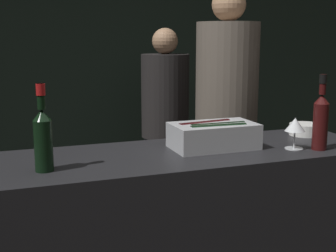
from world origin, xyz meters
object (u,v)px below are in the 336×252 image
(candle_votive, at_px, (243,131))
(person_blond_tee, at_px, (226,119))
(wine_glass, at_px, (295,126))
(person_in_hoodie, at_px, (165,117))
(red_wine_bottle_burgundy, at_px, (43,136))
(ice_bin_with_bottles, at_px, (214,134))
(red_wine_bottle_black_foil, at_px, (321,119))
(bowl_white, at_px, (305,129))

(candle_votive, relative_size, person_blond_tee, 0.04)
(wine_glass, distance_m, person_in_hoodie, 1.82)
(red_wine_bottle_burgundy, height_order, person_in_hoodie, person_in_hoodie)
(ice_bin_with_bottles, distance_m, person_blond_tee, 0.81)
(red_wine_bottle_black_foil, relative_size, person_blond_tee, 0.19)
(candle_votive, height_order, red_wine_bottle_black_foil, red_wine_bottle_black_foil)
(bowl_white, relative_size, red_wine_bottle_burgundy, 0.48)
(ice_bin_with_bottles, height_order, person_blond_tee, person_blond_tee)
(ice_bin_with_bottles, relative_size, red_wine_bottle_black_foil, 1.13)
(wine_glass, bearing_deg, ice_bin_with_bottles, 157.42)
(candle_votive, xyz_separation_m, person_blond_tee, (0.15, 0.49, -0.03))
(red_wine_bottle_black_foil, bearing_deg, red_wine_bottle_burgundy, 176.63)
(ice_bin_with_bottles, bearing_deg, red_wine_bottle_black_foil, -23.13)
(ice_bin_with_bottles, relative_size, person_blond_tee, 0.21)
(bowl_white, height_order, wine_glass, wine_glass)
(ice_bin_with_bottles, distance_m, bowl_white, 0.60)
(red_wine_bottle_burgundy, xyz_separation_m, person_blond_tee, (1.21, 0.81, -0.14))
(person_in_hoodie, distance_m, person_blond_tee, 0.98)
(wine_glass, distance_m, red_wine_bottle_burgundy, 1.14)
(bowl_white, bearing_deg, person_in_hoodie, 98.85)
(ice_bin_with_bottles, bearing_deg, person_blond_tee, 58.78)
(wine_glass, relative_size, person_in_hoodie, 0.09)
(candle_votive, height_order, person_blond_tee, person_blond_tee)
(ice_bin_with_bottles, relative_size, wine_glass, 2.68)
(ice_bin_with_bottles, xyz_separation_m, wine_glass, (0.35, -0.15, 0.04))
(red_wine_bottle_black_foil, distance_m, red_wine_bottle_burgundy, 1.25)
(wine_glass, xyz_separation_m, person_in_hoodie, (-0.00, 1.81, -0.25))
(red_wine_bottle_burgundy, distance_m, person_in_hoodie, 2.13)
(person_in_hoodie, bearing_deg, bowl_white, 142.26)
(wine_glass, bearing_deg, candle_votive, 103.42)
(bowl_white, height_order, person_in_hoodie, person_in_hoodie)
(bowl_white, distance_m, person_in_hoodie, 1.59)
(ice_bin_with_bottles, height_order, red_wine_bottle_black_foil, red_wine_bottle_black_foil)
(red_wine_bottle_burgundy, xyz_separation_m, person_in_hoodie, (1.14, 1.78, -0.28))
(red_wine_bottle_black_foil, bearing_deg, person_blond_tee, 92.28)
(red_wine_bottle_burgundy, height_order, person_blond_tee, person_blond_tee)
(bowl_white, xyz_separation_m, wine_glass, (-0.24, -0.25, 0.08))
(wine_glass, xyz_separation_m, candle_votive, (-0.08, 0.34, -0.09))
(red_wine_bottle_burgundy, bearing_deg, ice_bin_with_bottles, 8.69)
(candle_votive, bearing_deg, bowl_white, -16.58)
(candle_votive, bearing_deg, ice_bin_with_bottles, -143.53)
(bowl_white, xyz_separation_m, red_wine_bottle_burgundy, (-1.38, -0.22, 0.11))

